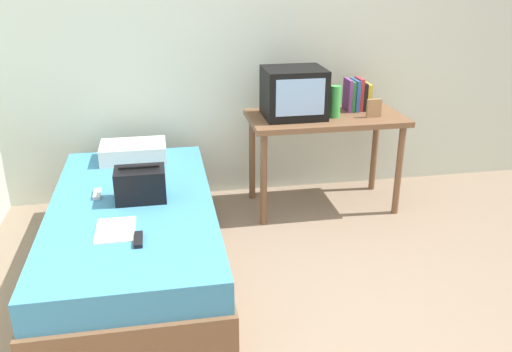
% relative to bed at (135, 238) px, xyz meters
% --- Properties ---
extents(ground_plane, '(8.00, 8.00, 0.00)m').
position_rel_bed_xyz_m(ground_plane, '(0.93, -0.80, -0.23)').
color(ground_plane, '#84705B').
extents(wall_back, '(5.20, 0.10, 2.60)m').
position_rel_bed_xyz_m(wall_back, '(0.93, 1.20, 1.07)').
color(wall_back, silver).
rests_on(wall_back, ground).
extents(bed, '(1.00, 2.00, 0.47)m').
position_rel_bed_xyz_m(bed, '(0.00, 0.00, 0.00)').
color(bed, brown).
rests_on(bed, ground).
extents(desk, '(1.16, 0.60, 0.74)m').
position_rel_bed_xyz_m(desk, '(1.43, 0.73, 0.41)').
color(desk, brown).
rests_on(desk, ground).
extents(tv, '(0.44, 0.39, 0.36)m').
position_rel_bed_xyz_m(tv, '(1.18, 0.74, 0.69)').
color(tv, black).
rests_on(tv, desk).
extents(water_bottle, '(0.08, 0.08, 0.23)m').
position_rel_bed_xyz_m(water_bottle, '(1.48, 0.67, 0.63)').
color(water_bottle, green).
rests_on(water_bottle, desk).
extents(book_row, '(0.19, 0.17, 0.25)m').
position_rel_bed_xyz_m(book_row, '(1.71, 0.84, 0.62)').
color(book_row, '#7A3D89').
rests_on(book_row, desk).
extents(picture_frame, '(0.11, 0.02, 0.14)m').
position_rel_bed_xyz_m(picture_frame, '(1.76, 0.62, 0.58)').
color(picture_frame, '#9E754C').
rests_on(picture_frame, desk).
extents(pillow, '(0.47, 0.32, 0.12)m').
position_rel_bed_xyz_m(pillow, '(-0.00, 0.76, 0.30)').
color(pillow, silver).
rests_on(pillow, bed).
extents(handbag, '(0.30, 0.20, 0.22)m').
position_rel_bed_xyz_m(handbag, '(0.06, 0.03, 0.34)').
color(handbag, black).
rests_on(handbag, bed).
extents(magazine, '(0.21, 0.29, 0.01)m').
position_rel_bed_xyz_m(magazine, '(-0.07, -0.35, 0.24)').
color(magazine, white).
rests_on(magazine, bed).
extents(remote_dark, '(0.04, 0.16, 0.02)m').
position_rel_bed_xyz_m(remote_dark, '(0.05, -0.50, 0.25)').
color(remote_dark, black).
rests_on(remote_dark, bed).
extents(remote_silver, '(0.04, 0.14, 0.02)m').
position_rel_bed_xyz_m(remote_silver, '(-0.21, 0.14, 0.25)').
color(remote_silver, '#B7B7BC').
rests_on(remote_silver, bed).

